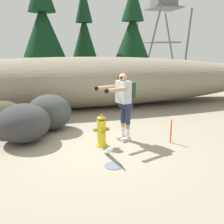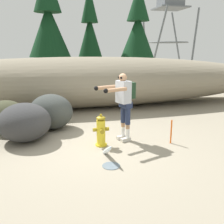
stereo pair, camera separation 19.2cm
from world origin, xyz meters
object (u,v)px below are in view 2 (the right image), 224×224
object	(u,v)px
boulder_mid	(6,116)
boulder_small	(51,112)
survey_stake	(171,132)
boulder_large	(24,122)
utility_worker	(123,99)
fire_hydrant	(101,131)

from	to	relation	value
boulder_mid	boulder_small	world-z (taller)	boulder_small
boulder_mid	survey_stake	xyz separation A→B (m)	(4.17, -1.99, -0.14)
boulder_large	boulder_small	distance (m)	1.07
utility_worker	boulder_small	size ratio (longest dim) A/B	1.36
fire_hydrant	boulder_small	world-z (taller)	boulder_small
boulder_small	boulder_large	bearing A→B (deg)	-127.42
boulder_small	survey_stake	xyz separation A→B (m)	(2.91, -1.86, -0.21)
fire_hydrant	boulder_mid	size ratio (longest dim) A/B	0.68
boulder_mid	boulder_large	bearing A→B (deg)	-58.02
boulder_large	utility_worker	bearing A→B (deg)	-12.73
boulder_large	survey_stake	distance (m)	3.70
survey_stake	boulder_mid	bearing A→B (deg)	154.49
boulder_large	boulder_small	size ratio (longest dim) A/B	1.09
utility_worker	boulder_large	distance (m)	2.58
fire_hydrant	utility_worker	xyz separation A→B (m)	(0.62, 0.23, 0.73)
utility_worker	boulder_small	world-z (taller)	utility_worker
boulder_large	boulder_mid	world-z (taller)	boulder_large
utility_worker	boulder_mid	size ratio (longest dim) A/B	1.48
boulder_mid	survey_stake	bearing A→B (deg)	-25.51
boulder_small	survey_stake	size ratio (longest dim) A/B	2.11
fire_hydrant	boulder_mid	distance (m)	3.01
boulder_mid	boulder_small	bearing A→B (deg)	-5.77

